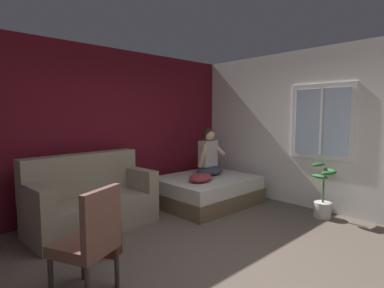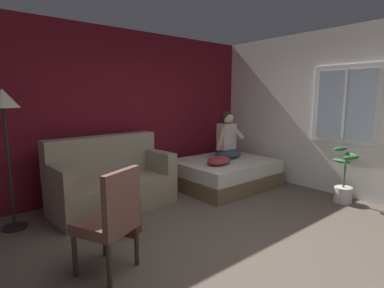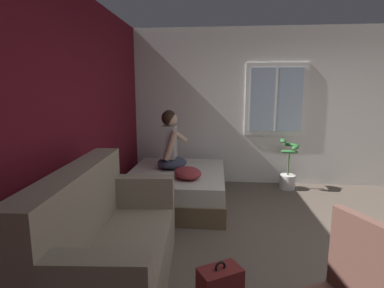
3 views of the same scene
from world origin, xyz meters
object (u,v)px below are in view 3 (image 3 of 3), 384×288
at_px(person_seated, 171,145).
at_px(potted_plant, 288,171).
at_px(couch, 107,247).
at_px(bed, 177,187).
at_px(throw_pillow, 188,173).
at_px(cell_phone, 191,173).

relative_size(person_seated, potted_plant, 1.03).
bearing_deg(potted_plant, couch, 143.89).
distance_m(person_seated, potted_plant, 2.05).
bearing_deg(bed, potted_plant, -66.10).
bearing_deg(person_seated, throw_pillow, -149.32).
bearing_deg(person_seated, couch, 175.65).
xyz_separation_m(couch, person_seated, (2.23, -0.17, 0.44)).
height_order(couch, cell_phone, couch).
bearing_deg(person_seated, cell_phone, -129.54).
bearing_deg(couch, potted_plant, -36.11).
xyz_separation_m(person_seated, cell_phone, (-0.28, -0.33, -0.35)).
height_order(throw_pillow, potted_plant, potted_plant).
height_order(person_seated, throw_pillow, person_seated).
relative_size(couch, potted_plant, 2.06).
bearing_deg(cell_phone, throw_pillow, 73.07).
relative_size(person_seated, throw_pillow, 1.82).
distance_m(bed, throw_pillow, 0.50).
height_order(bed, cell_phone, cell_phone).
bearing_deg(bed, couch, 172.04).
bearing_deg(potted_plant, cell_phone, 119.22).
xyz_separation_m(couch, potted_plant, (2.82, -2.06, -0.09)).
distance_m(bed, cell_phone, 0.34).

